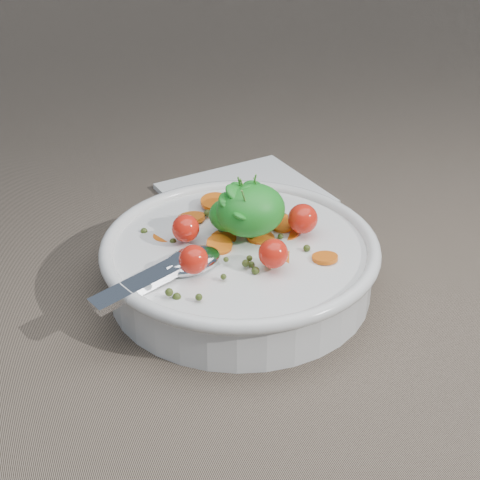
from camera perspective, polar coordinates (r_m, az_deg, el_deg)
name	(u,v)px	position (r m, az deg, el deg)	size (l,w,h in m)	color
ground	(229,284)	(0.65, -0.89, -3.41)	(6.00, 6.00, 0.00)	#776755
bowl	(240,261)	(0.63, -0.01, -1.66)	(0.26, 0.24, 0.10)	silver
napkin	(245,194)	(0.79, 0.36, 3.56)	(0.15, 0.14, 0.01)	white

